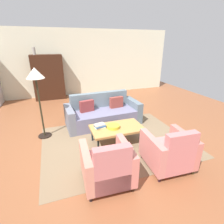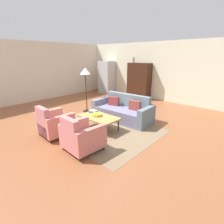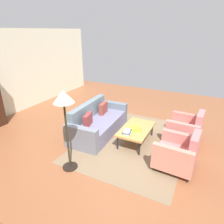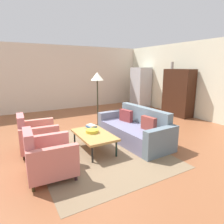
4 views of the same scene
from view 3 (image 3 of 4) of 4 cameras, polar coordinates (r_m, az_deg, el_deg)
name	(u,v)px [view 3 (image 3 of 4)]	position (r m, az deg, el deg)	size (l,w,h in m)	color
ground_plane	(114,143)	(5.20, 0.57, -9.08)	(10.92, 10.92, 0.00)	brown
area_rug	(134,141)	(5.32, 6.36, -8.37)	(3.40, 2.60, 0.01)	#80694E
couch	(97,123)	(5.62, -4.42, -3.24)	(2.14, 0.99, 0.86)	slate
coffee_table	(136,129)	(5.13, 7.06, -4.98)	(1.20, 0.70, 0.41)	black
armchair_left	(179,154)	(4.42, 18.80, -11.48)	(0.84, 0.84, 0.88)	#312D17
armchair_right	(187,130)	(5.47, 20.84, -4.92)	(0.84, 0.84, 0.88)	#382422
fruit_bowl	(135,128)	(5.02, 6.74, -4.69)	(0.29, 0.29, 0.07)	gold
book_stack	(127,132)	(4.81, 4.26, -5.77)	(0.27, 0.23, 0.09)	beige
floor_lamp	(64,104)	(3.80, -13.72, 2.13)	(0.40, 0.40, 1.72)	black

